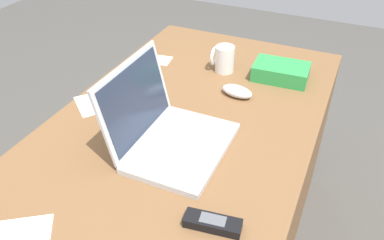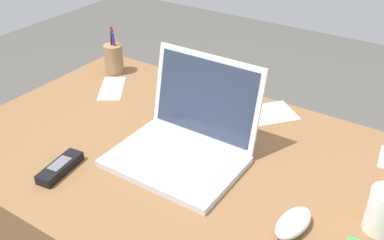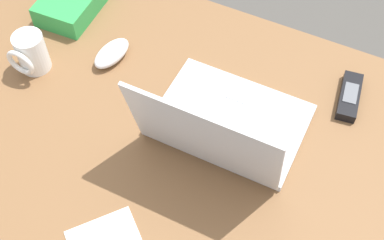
{
  "view_description": "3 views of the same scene",
  "coord_description": "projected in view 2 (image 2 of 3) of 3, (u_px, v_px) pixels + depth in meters",
  "views": [
    {
      "loc": [
        -0.87,
        -0.44,
        1.43
      ],
      "look_at": [
        -0.01,
        -0.05,
        0.75
      ],
      "focal_mm": 36.73,
      "sensor_mm": 36.0,
      "label": 1
    },
    {
      "loc": [
        0.44,
        -0.78,
        1.39
      ],
      "look_at": [
        -0.08,
        0.01,
        0.8
      ],
      "focal_mm": 41.1,
      "sensor_mm": 36.0,
      "label": 2
    },
    {
      "loc": [
        -0.31,
        0.59,
        1.66
      ],
      "look_at": [
        -0.03,
        0.01,
        0.75
      ],
      "focal_mm": 48.29,
      "sensor_mm": 36.0,
      "label": 3
    }
  ],
  "objects": [
    {
      "name": "laptop",
      "position": [
        185.0,
        140.0,
        1.14
      ],
      "size": [
        0.33,
        0.29,
        0.24
      ],
      "color": "silver",
      "rests_on": "desk"
    },
    {
      "name": "computer_mouse",
      "position": [
        293.0,
        223.0,
        0.92
      ],
      "size": [
        0.07,
        0.12,
        0.04
      ],
      "primitive_type": "ellipsoid",
      "rotation": [
        0.0,
        0.0,
        -0.16
      ],
      "color": "white",
      "rests_on": "desk"
    },
    {
      "name": "cordless_phone",
      "position": [
        60.0,
        167.0,
        1.1
      ],
      "size": [
        0.06,
        0.14,
        0.03
      ],
      "color": "black",
      "rests_on": "desk"
    },
    {
      "name": "pen_holder",
      "position": [
        114.0,
        59.0,
        1.57
      ],
      "size": [
        0.07,
        0.07,
        0.17
      ],
      "color": "olive",
      "rests_on": "desk"
    },
    {
      "name": "paper_note_left",
      "position": [
        112.0,
        88.0,
        1.49
      ],
      "size": [
        0.16,
        0.18,
        0.0
      ],
      "primitive_type": "cube",
      "rotation": [
        0.0,
        0.0,
        0.6
      ],
      "color": "white",
      "rests_on": "desk"
    },
    {
      "name": "paper_note_right",
      "position": [
        272.0,
        113.0,
        1.35
      ],
      "size": [
        0.18,
        0.18,
        0.0
      ],
      "primitive_type": "cube",
      "rotation": [
        0.0,
        0.0,
        -0.69
      ],
      "color": "white",
      "rests_on": "desk"
    }
  ]
}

